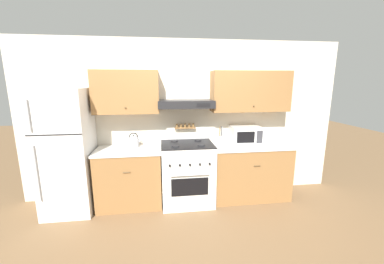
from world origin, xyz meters
TOP-DOWN VIEW (x-y plane):
  - ground_plane at (0.00, 0.00)m, footprint 16.00×16.00m
  - wall_back at (0.06, 0.58)m, footprint 5.20×0.46m
  - counter_left at (-0.89, 0.31)m, footprint 0.98×0.62m
  - counter_right at (1.03, 0.31)m, footprint 1.27×0.62m
  - stove_range at (0.00, 0.27)m, footprint 0.79×0.69m
  - refrigerator at (-1.74, 0.26)m, footprint 0.68×0.69m
  - tea_kettle at (-0.82, 0.42)m, footprint 0.20×0.16m
  - microwave at (0.99, 0.44)m, footprint 0.48×0.37m
  - utensil_crock at (0.56, 0.42)m, footprint 0.13×0.13m

SIDE VIEW (x-z plane):
  - ground_plane at x=0.00m, z-range 0.00..0.00m
  - counter_right at x=1.03m, z-range 0.00..0.90m
  - counter_left at x=-0.89m, z-range 0.00..0.90m
  - stove_range at x=0.00m, z-range -0.05..1.03m
  - refrigerator at x=-1.74m, z-range 0.00..1.81m
  - utensil_crock at x=0.56m, z-range 0.83..1.12m
  - tea_kettle at x=-0.82m, z-range 0.88..1.11m
  - microwave at x=0.99m, z-range 0.90..1.18m
  - wall_back at x=0.06m, z-range 0.15..2.70m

